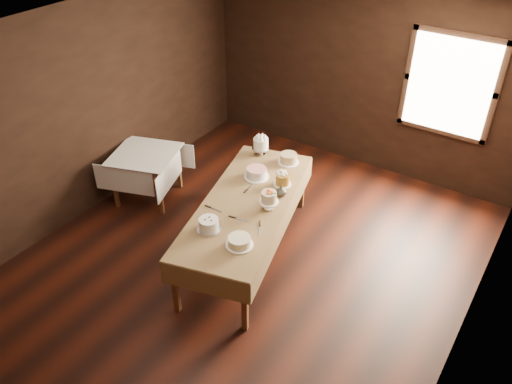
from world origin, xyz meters
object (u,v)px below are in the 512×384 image
object	(u,v)px
display_table	(246,206)
cake_server_e	(216,210)
cake_meringue	(261,147)
cake_caramel	(283,180)
flower_vase	(281,191)
cake_lattice	(257,173)
cake_server_c	(251,186)
side_table	(145,159)
cake_swirl	(209,225)
cake_server_d	(277,192)
cake_flowers	(269,201)
cake_cream	(239,242)
cake_speckled	(288,159)
cake_server_b	(260,230)
cake_server_a	(242,220)

from	to	relation	value
display_table	cake_server_e	bearing A→B (deg)	-121.01
cake_meringue	cake_caramel	world-z (taller)	cake_meringue
cake_server_e	flower_vase	distance (m)	0.82
cake_lattice	cake_server_c	world-z (taller)	cake_lattice
side_table	cake_server_c	bearing A→B (deg)	2.68
cake_server_c	flower_vase	world-z (taller)	flower_vase
cake_swirl	flower_vase	bearing A→B (deg)	72.08
cake_swirl	flower_vase	xyz separation A→B (m)	(0.32, 1.00, 0.00)
cake_swirl	cake_server_d	xyz separation A→B (m)	(0.24, 1.04, -0.06)
cake_lattice	cake_server_e	size ratio (longest dim) A/B	1.50
side_table	flower_vase	bearing A→B (deg)	3.28
cake_server_c	cake_caramel	bearing A→B (deg)	-55.43
cake_meringue	cake_server_c	distance (m)	0.80
cake_flowers	cake_cream	world-z (taller)	cake_flowers
cake_speckled	cake_server_c	distance (m)	0.76
cake_server_b	cake_server_e	bearing A→B (deg)	-126.51
cake_lattice	cake_cream	world-z (taller)	cake_lattice
display_table	cake_swirl	xyz separation A→B (m)	(-0.05, -0.66, 0.12)
flower_vase	cake_meringue	bearing A→B (deg)	137.26
side_table	cake_meringue	size ratio (longest dim) A/B	3.86
cake_server_b	cake_speckled	bearing A→B (deg)	165.20
cake_server_b	cake_server_d	world-z (taller)	same
display_table	flower_vase	world-z (taller)	flower_vase
cake_lattice	cake_cream	size ratio (longest dim) A/B	1.17
cake_server_c	cake_meringue	bearing A→B (deg)	18.64
cake_swirl	cake_cream	size ratio (longest dim) A/B	0.92
cake_caramel	flower_vase	world-z (taller)	cake_caramel
cake_server_c	cake_server_a	bearing A→B (deg)	-159.70
cake_server_d	cake_meringue	bearing A→B (deg)	61.53
side_table	cake_server_e	xyz separation A→B (m)	(1.68, -0.55, 0.14)
cake_meringue	cake_cream	distance (m)	1.91
cake_cream	cake_server_c	world-z (taller)	cake_cream
cake_meringue	flower_vase	distance (m)	1.00
cake_server_d	flower_vase	distance (m)	0.11
cake_speckled	cake_swirl	bearing A→B (deg)	-90.26
cake_swirl	cake_server_b	distance (m)	0.56
cake_cream	cake_server_b	distance (m)	0.33
cake_server_c	cake_server_d	size ratio (longest dim) A/B	1.00
side_table	cake_swirl	distance (m)	2.03
cake_swirl	cake_server_a	world-z (taller)	cake_swirl
cake_flowers	cake_server_d	size ratio (longest dim) A/B	1.04
display_table	cake_caramel	world-z (taller)	cake_caramel
cake_server_e	cake_server_d	bearing A→B (deg)	60.38
cake_swirl	cake_server_e	bearing A→B (deg)	114.49
cake_server_b	cake_server_c	world-z (taller)	same
cake_server_b	side_table	bearing A→B (deg)	-137.44
cake_lattice	cake_server_e	xyz separation A→B (m)	(0.00, -0.85, -0.05)
cake_flowers	cake_server_b	bearing A→B (deg)	-70.81
cake_speckled	cake_server_c	size ratio (longest dim) A/B	1.16
display_table	cake_flowers	distance (m)	0.33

